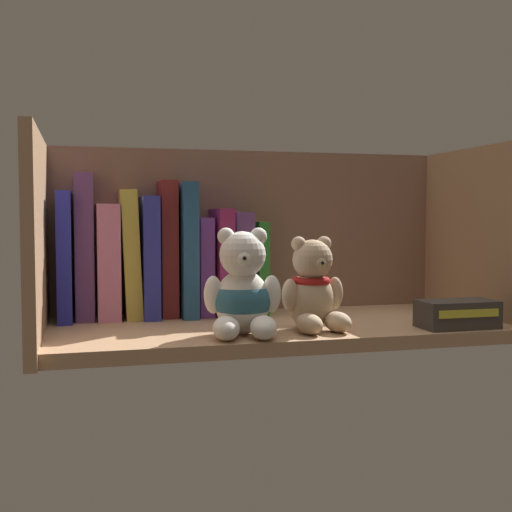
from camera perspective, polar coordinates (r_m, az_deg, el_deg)
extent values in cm
cube|color=#A87F5B|center=(102.20, 1.71, -6.41)|extent=(68.35, 30.21, 2.00)
cube|color=brown|center=(115.90, -0.49, 1.72)|extent=(70.75, 1.20, 30.02)
cube|color=#A87F5B|center=(96.79, -18.54, 1.21)|extent=(1.60, 32.61, 30.02)
cube|color=#A87F5B|center=(115.69, 18.58, 1.54)|extent=(1.60, 32.61, 30.02)
cube|color=#2329B0|center=(109.15, -16.31, 0.01)|extent=(2.23, 14.12, 20.42)
cube|color=#5C366D|center=(109.04, -14.74, 0.80)|extent=(2.93, 10.16, 23.36)
cube|color=#C9729C|center=(109.24, -12.78, -0.45)|extent=(3.60, 11.60, 18.47)
cube|color=gold|center=(109.36, -10.93, 0.18)|extent=(3.40, 10.68, 20.85)
cube|color=#292D93|center=(109.63, -9.35, -0.06)|extent=(2.60, 13.24, 19.75)
cube|color=maroon|center=(109.90, -7.76, 0.64)|extent=(2.67, 9.40, 22.35)
cube|color=navy|center=(110.32, -6.19, 0.58)|extent=(2.54, 13.82, 22.05)
cube|color=#6B3185|center=(110.97, -4.71, -0.87)|extent=(2.37, 10.56, 16.33)
cube|color=maroon|center=(111.45, -3.26, -0.47)|extent=(2.47, 14.72, 17.78)
cube|color=#543264|center=(112.16, -1.64, -0.59)|extent=(3.14, 12.38, 17.21)
cube|color=#226521|center=(112.92, -0.20, -0.96)|extent=(1.78, 12.45, 15.64)
ellipsoid|color=white|center=(91.81, -1.20, -4.03)|extent=(7.73, 7.09, 9.10)
sphere|color=white|center=(90.74, -1.18, 0.13)|extent=(6.47, 6.47, 6.47)
sphere|color=white|center=(90.93, -2.63, 1.72)|extent=(2.43, 2.43, 2.43)
sphere|color=white|center=(91.28, 0.21, 1.73)|extent=(2.43, 2.43, 2.43)
sphere|color=white|center=(88.48, -1.07, -0.21)|extent=(2.43, 2.43, 2.43)
sphere|color=black|center=(87.63, -1.02, -0.20)|extent=(0.85, 0.85, 0.85)
ellipsoid|color=white|center=(87.82, -2.61, -6.30)|extent=(4.56, 6.57, 3.23)
ellipsoid|color=white|center=(88.23, 0.65, -6.26)|extent=(4.56, 6.57, 3.23)
ellipsoid|color=white|center=(90.99, -3.75, -3.38)|extent=(3.01, 3.01, 5.26)
ellipsoid|color=white|center=(91.63, 1.38, -3.33)|extent=(3.01, 3.01, 5.26)
ellipsoid|color=#2C6076|center=(91.78, -1.20, -3.89)|extent=(8.37, 7.73, 6.37)
ellipsoid|color=tan|center=(96.47, 4.82, -3.92)|extent=(7.04, 6.46, 8.28)
sphere|color=tan|center=(95.52, 4.95, -0.32)|extent=(5.89, 5.89, 5.89)
sphere|color=tan|center=(94.85, 3.73, 1.05)|extent=(2.21, 2.21, 2.21)
sphere|color=tan|center=(96.71, 5.93, 1.08)|extent=(2.21, 2.21, 2.21)
sphere|color=tan|center=(93.69, 5.52, -0.62)|extent=(2.21, 2.21, 2.21)
sphere|color=black|center=(93.00, 5.75, -0.61)|extent=(0.77, 0.77, 0.77)
ellipsoid|color=tan|center=(92.37, 4.65, -5.92)|extent=(3.98, 5.89, 2.94)
ellipsoid|color=tan|center=(94.47, 7.13, -5.73)|extent=(3.98, 5.89, 2.94)
ellipsoid|color=tan|center=(94.36, 2.91, -3.44)|extent=(2.67, 2.67, 4.79)
ellipsoid|color=tan|center=(97.71, 6.88, -3.23)|extent=(2.67, 2.67, 4.79)
torus|color=#AE1A1A|center=(96.14, 4.82, -2.16)|extent=(5.65, 5.65, 1.06)
cube|color=#38332D|center=(102.00, 17.12, -4.85)|extent=(11.40, 6.02, 4.08)
cube|color=gold|center=(99.35, 18.07, -4.79)|extent=(9.69, 0.16, 1.14)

